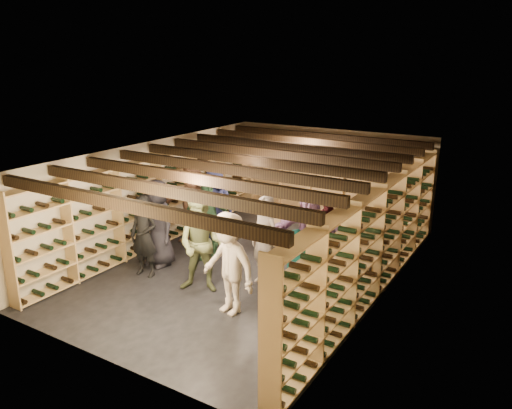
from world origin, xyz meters
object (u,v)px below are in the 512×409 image
object	(u,v)px
person_6	(215,206)
person_7	(265,241)
crate_stack_right	(312,239)
person_8	(328,227)
person_10	(207,218)
crate_loose	(315,242)
person_11	(309,230)
person_1	(144,236)
person_3	(229,264)
person_2	(202,245)
person_4	(295,274)
person_5	(192,204)
person_0	(157,223)
crate_stack_left	(270,230)
person_12	(354,250)

from	to	relation	value
person_6	person_7	world-z (taller)	person_6
crate_stack_right	person_8	xyz separation A→B (m)	(0.46, -0.17, 0.40)
person_10	crate_stack_right	bearing A→B (deg)	18.32
person_6	person_10	distance (m)	0.94
crate_loose	person_11	xyz separation A→B (m)	(0.40, -1.21, 0.74)
crate_stack_right	person_1	distance (m)	3.69
person_3	person_2	bearing A→B (deg)	167.12
crate_loose	person_3	bearing A→B (deg)	-88.79
person_1	person_8	bearing A→B (deg)	36.06
person_3	person_4	size ratio (longest dim) A/B	1.13
person_5	person_7	world-z (taller)	person_5
crate_loose	person_6	distance (m)	2.48
person_0	person_11	distance (m)	3.16
person_1	person_5	size ratio (longest dim) A/B	0.89
person_1	person_0	bearing A→B (deg)	96.81
crate_loose	person_3	world-z (taller)	person_3
crate_stack_left	person_8	xyz separation A→B (m)	(1.53, -0.17, 0.40)
person_4	person_12	size ratio (longest dim) A/B	1.01
crate_stack_right	person_12	bearing A→B (deg)	-40.56
person_4	person_10	world-z (taller)	person_10
person_7	person_5	bearing A→B (deg)	174.74
person_4	person_10	xyz separation A→B (m)	(-2.81, 1.34, 0.11)
crate_loose	person_10	distance (m)	2.69
person_11	person_5	bearing A→B (deg)	159.89
person_6	person_0	bearing A→B (deg)	-122.60
crate_loose	person_2	distance (m)	3.44
crate_stack_right	crate_loose	world-z (taller)	crate_stack_right
person_0	person_10	bearing A→B (deg)	59.87
crate_stack_right	person_5	bearing A→B (deg)	-163.77
crate_stack_right	person_3	bearing A→B (deg)	-90.81
person_2	person_5	size ratio (longest dim) A/B	0.99
crate_stack_left	person_12	size ratio (longest dim) A/B	0.43
crate_stack_right	person_4	distance (m)	2.98
crate_stack_right	person_5	size ratio (longest dim) A/B	0.37
person_12	person_5	bearing A→B (deg)	175.22
crate_stack_left	person_4	world-z (taller)	person_4
person_7	person_10	distance (m)	1.78
crate_stack_left	person_11	bearing A→B (deg)	-28.55
person_8	person_4	bearing A→B (deg)	-54.42
person_0	person_11	world-z (taller)	person_0
crate_loose	person_12	size ratio (longest dim) A/B	0.32
crate_loose	person_6	size ratio (longest dim) A/B	0.28
crate_stack_left	person_10	distance (m)	1.72
crate_loose	person_10	bearing A→B (deg)	-131.47
person_3	person_10	size ratio (longest dim) A/B	0.99
person_7	person_8	xyz separation A→B (m)	(0.56, 1.74, -0.15)
crate_loose	person_8	xyz separation A→B (m)	(0.58, -0.65, 0.65)
person_8	crate_stack_left	bearing A→B (deg)	-162.38
person_6	person_8	world-z (taller)	person_6
person_4	person_12	xyz separation A→B (m)	(0.44, 1.54, -0.01)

